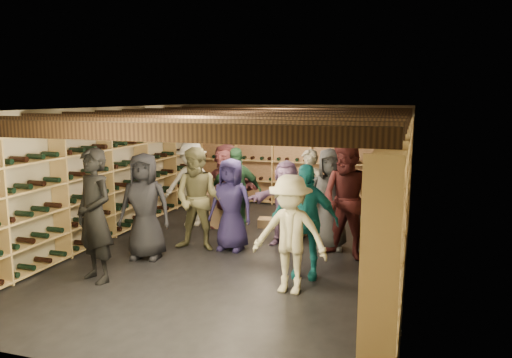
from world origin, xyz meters
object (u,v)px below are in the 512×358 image
at_px(crate_stack_right, 294,216).
at_px(person_4, 305,221).
at_px(person_12, 329,199).
at_px(crate_stack_left, 218,211).
at_px(person_2, 198,199).
at_px(person_3, 290,234).
at_px(person_5, 226,187).
at_px(person_6, 231,204).
at_px(person_10, 235,192).
at_px(person_7, 309,195).
at_px(person_0, 145,206).
at_px(person_9, 192,184).
at_px(person_1, 95,216).
at_px(person_11, 286,203).
at_px(person_8, 348,201).
at_px(crate_loose, 271,223).

relative_size(crate_stack_right, person_4, 0.41).
bearing_deg(person_12, crate_stack_left, 146.92).
bearing_deg(person_2, crate_stack_left, 94.48).
bearing_deg(person_3, person_5, 129.59).
relative_size(person_5, person_6, 1.09).
xyz_separation_m(person_10, person_12, (1.79, -0.24, 0.03)).
bearing_deg(person_7, crate_stack_right, 161.65).
bearing_deg(person_0, person_9, 83.89).
xyz_separation_m(person_4, person_12, (0.11, 1.45, 0.04)).
distance_m(crate_stack_right, person_1, 3.93).
bearing_deg(person_6, person_11, 37.51).
bearing_deg(person_3, person_0, 168.96).
bearing_deg(person_10, person_5, 114.35).
bearing_deg(person_1, person_11, 72.88).
xyz_separation_m(person_8, person_11, (-1.13, 0.43, -0.20)).
bearing_deg(person_1, crate_stack_right, 80.49).
height_order(person_5, person_10, person_5).
relative_size(crate_loose, person_1, 0.26).
xyz_separation_m(person_0, person_5, (0.59, 2.06, -0.01)).
distance_m(crate_loose, person_2, 2.13).
xyz_separation_m(person_1, person_7, (2.43, 2.97, -0.12)).
distance_m(crate_stack_right, person_12, 1.24).
height_order(crate_loose, person_5, person_5).
xyz_separation_m(crate_loose, person_7, (0.90, -0.63, 0.75)).
bearing_deg(person_7, person_10, -147.07).
height_order(person_3, person_11, person_3).
xyz_separation_m(person_1, person_5, (0.74, 3.16, -0.09)).
relative_size(person_2, person_8, 0.93).
bearing_deg(person_8, person_6, -156.47).
relative_size(crate_stack_left, person_9, 0.40).
height_order(person_3, person_8, person_8).
height_order(person_2, person_11, person_2).
relative_size(crate_stack_left, person_10, 0.41).
bearing_deg(crate_stack_left, person_12, -17.70).
bearing_deg(person_6, crate_stack_right, 62.25).
relative_size(person_5, person_10, 1.02).
xyz_separation_m(crate_loose, person_12, (1.35, -1.10, 0.78)).
distance_m(person_7, person_8, 1.21).
height_order(person_8, person_12, person_8).
relative_size(person_7, person_8, 0.87).
relative_size(person_10, person_11, 1.12).
height_order(person_6, person_11, person_6).
relative_size(crate_loose, person_2, 0.28).
relative_size(crate_stack_left, person_5, 0.40).
relative_size(person_5, person_7, 1.03).
bearing_deg(crate_stack_right, person_6, -120.50).
bearing_deg(crate_loose, person_3, -69.57).
height_order(crate_loose, person_8, person_8).
bearing_deg(person_12, person_4, -109.80).
distance_m(person_5, person_11, 1.52).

